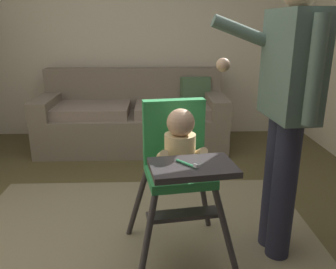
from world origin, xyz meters
TOP-DOWN VIEW (x-y plane):
  - ground at (0.00, 0.00)m, footprint 5.61×6.43m
  - wall_far at (0.00, 2.44)m, footprint 4.81×0.06m
  - couch at (-0.16, 1.93)m, footprint 2.06×0.86m
  - high_chair at (0.22, -0.10)m, footprint 0.69×0.79m
  - adult_standing at (0.81, -0.06)m, footprint 0.53×0.50m

SIDE VIEW (x-z plane):
  - ground at x=0.00m, z-range -0.10..0.00m
  - couch at x=-0.16m, z-range -0.10..0.76m
  - high_chair at x=0.22m, z-range 0.17..1.11m
  - adult_standing at x=0.81m, z-range 0.11..1.72m
  - wall_far at x=0.00m, z-range 0.00..2.59m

